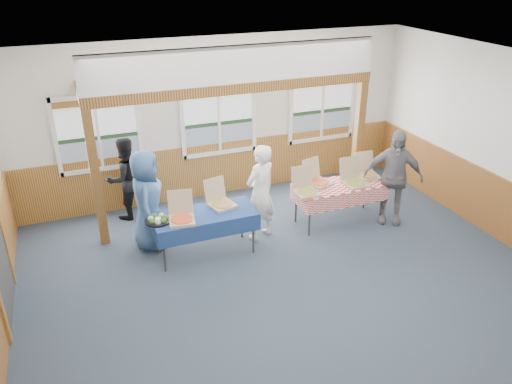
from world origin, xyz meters
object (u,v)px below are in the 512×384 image
(table_right, at_px, (340,188))
(woman_white, at_px, (260,193))
(woman_black, at_px, (126,179))
(table_left, at_px, (204,217))
(person_grey, at_px, (393,177))
(man_blue, at_px, (147,200))

(table_right, relative_size, woman_white, 0.97)
(table_right, relative_size, woman_black, 1.06)
(table_left, height_order, woman_black, woman_black)
(woman_black, bearing_deg, woman_white, 123.81)
(woman_white, height_order, person_grey, person_grey)
(woman_white, distance_m, person_grey, 2.49)
(table_right, distance_m, woman_black, 3.96)
(woman_white, height_order, man_blue, woman_white)
(man_blue, xyz_separation_m, person_grey, (4.31, -0.78, 0.03))
(table_left, xyz_separation_m, person_grey, (3.52, -0.17, 0.20))
(woman_white, distance_m, man_blue, 1.90)
(woman_black, xyz_separation_m, person_grey, (4.50, -1.95, 0.10))
(table_left, xyz_separation_m, table_right, (2.62, 0.16, -0.00))
(table_right, xyz_separation_m, woman_black, (-3.61, 1.63, 0.10))
(woman_white, bearing_deg, table_right, 155.11)
(table_left, distance_m, person_grey, 3.53)
(person_grey, bearing_deg, woman_black, -169.92)
(table_right, bearing_deg, woman_white, 179.48)
(table_right, bearing_deg, woman_black, 155.60)
(man_blue, bearing_deg, person_grey, -85.39)
(man_blue, distance_m, person_grey, 4.38)
(table_right, xyz_separation_m, man_blue, (-3.42, 0.45, 0.17))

